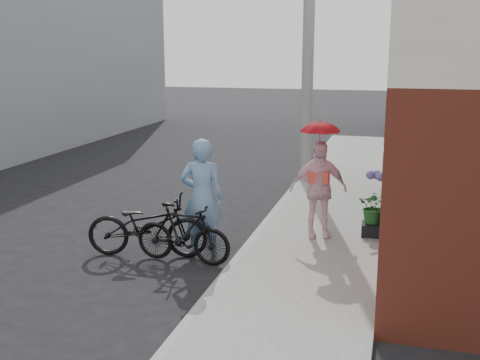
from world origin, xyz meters
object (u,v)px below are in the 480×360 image
at_px(utility_pole, 308,43).
at_px(bike_right, 183,233).
at_px(bike_left, 147,225).
at_px(planter, 373,229).
at_px(kimono_woman, 318,189).
at_px(officer, 202,197).

bearing_deg(utility_pole, bike_right, -99.66).
bearing_deg(bike_left, bike_right, -111.73).
bearing_deg(planter, kimono_woman, -162.61).
distance_m(officer, planter, 3.18).
bearing_deg(officer, bike_left, 12.92).
relative_size(utility_pole, bike_right, 4.30).
distance_m(utility_pole, planter, 5.64).
distance_m(officer, kimono_woman, 2.09).
bearing_deg(bike_left, utility_pole, -26.59).
relative_size(bike_left, bike_right, 1.24).
relative_size(utility_pole, bike_left, 3.47).
distance_m(bike_left, planter, 4.02).
height_order(officer, bike_left, officer).
bearing_deg(officer, bike_right, 60.84).
bearing_deg(kimono_woman, bike_right, -159.98).
relative_size(officer, kimono_woman, 1.15).
bearing_deg(bike_right, planter, -53.61).
height_order(bike_right, planter, bike_right).
bearing_deg(planter, bike_left, -154.16).
height_order(bike_left, bike_right, bike_left).
bearing_deg(kimono_woman, utility_pole, 82.92).
bearing_deg(utility_pole, kimono_woman, -78.29).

